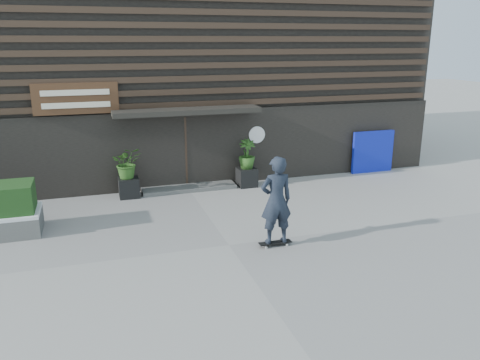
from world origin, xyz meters
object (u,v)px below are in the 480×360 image
object	(u,v)px
planter_pot_left	(129,187)
skateboarder	(276,201)
planter_pot_right	(247,177)
blue_tarp	(373,152)

from	to	relation	value
planter_pot_left	skateboarder	bearing A→B (deg)	-58.47
planter_pot_right	skateboarder	bearing A→B (deg)	-100.41
planter_pot_left	blue_tarp	size ratio (longest dim) A/B	0.37
planter_pot_left	skateboarder	distance (m)	5.65
blue_tarp	planter_pot_left	bearing A→B (deg)	-178.26
planter_pot_left	blue_tarp	bearing A→B (deg)	1.98
planter_pot_left	planter_pot_right	bearing A→B (deg)	0.00
planter_pot_left	planter_pot_right	size ratio (longest dim) A/B	1.00
planter_pot_left	blue_tarp	world-z (taller)	blue_tarp
planter_pot_right	blue_tarp	world-z (taller)	blue_tarp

